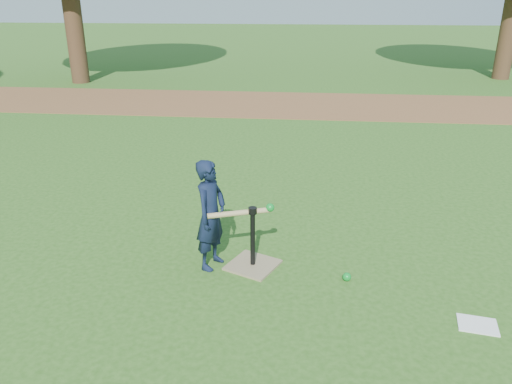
# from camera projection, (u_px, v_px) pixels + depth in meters

# --- Properties ---
(ground) EXTENTS (80.00, 80.00, 0.00)m
(ground) POSITION_uv_depth(u_px,v_px,m) (234.00, 264.00, 4.85)
(ground) COLOR #285116
(ground) RESTS_ON ground
(dirt_strip) EXTENTS (24.00, 3.00, 0.01)m
(dirt_strip) POSITION_uv_depth(u_px,v_px,m) (280.00, 104.00, 11.77)
(dirt_strip) COLOR brown
(dirt_strip) RESTS_ON ground
(child) EXTENTS (0.37, 0.45, 1.07)m
(child) POSITION_uv_depth(u_px,v_px,m) (211.00, 215.00, 4.63)
(child) COLOR black
(child) RESTS_ON ground
(wiffle_ball_ground) EXTENTS (0.08, 0.08, 0.08)m
(wiffle_ball_ground) POSITION_uv_depth(u_px,v_px,m) (347.00, 277.00, 4.55)
(wiffle_ball_ground) COLOR #0B8225
(wiffle_ball_ground) RESTS_ON ground
(clipboard) EXTENTS (0.33, 0.28, 0.01)m
(clipboard) POSITION_uv_depth(u_px,v_px,m) (478.00, 325.00, 3.95)
(clipboard) COLOR white
(clipboard) RESTS_ON ground
(batting_tee) EXTENTS (0.57, 0.57, 0.61)m
(batting_tee) POSITION_uv_depth(u_px,v_px,m) (253.00, 256.00, 4.77)
(batting_tee) COLOR #8B7958
(batting_tee) RESTS_ON ground
(swing_action) EXTENTS (0.65, 0.26, 0.10)m
(swing_action) POSITION_uv_depth(u_px,v_px,m) (242.00, 212.00, 4.60)
(swing_action) COLOR tan
(swing_action) RESTS_ON ground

